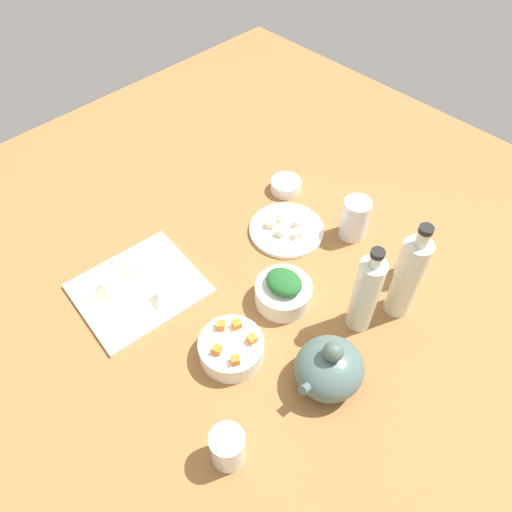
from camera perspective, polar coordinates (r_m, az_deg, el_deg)
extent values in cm
cube|color=#996938|center=(124.81, 0.00, -1.92)|extent=(190.00, 190.00, 3.00)
cube|color=white|center=(122.66, -13.62, -3.72)|extent=(30.94, 27.60, 1.00)
cylinder|color=white|center=(131.93, 3.61, 3.09)|extent=(20.18, 20.18, 1.20)
cylinder|color=white|center=(115.71, 3.21, -4.40)|extent=(13.52, 13.52, 5.59)
cylinder|color=white|center=(108.01, -2.91, -10.81)|extent=(14.33, 14.33, 5.09)
cylinder|color=white|center=(143.01, 3.52, 8.25)|extent=(8.80, 8.80, 3.48)
ellipsoid|color=#4C6561|center=(103.78, 8.60, -12.89)|extent=(14.90, 14.23, 10.43)
sphere|color=#4A5D55|center=(97.77, 9.07, -11.05)|extent=(4.17, 4.17, 4.17)
cylinder|color=#4C6561|center=(100.12, 6.29, -14.89)|extent=(5.38, 2.00, 3.93)
cylinder|color=silver|center=(112.40, 17.32, -2.56)|extent=(6.00, 6.00, 22.80)
cylinder|color=silver|center=(102.65, 19.02, 1.99)|extent=(2.70, 2.70, 3.87)
cylinder|color=black|center=(100.88, 19.38, 2.95)|extent=(3.00, 3.00, 1.20)
cylinder|color=silver|center=(108.32, 12.73, -4.53)|extent=(5.84, 5.84, 21.09)
cylinder|color=silver|center=(99.03, 13.90, -0.48)|extent=(2.63, 2.63, 2.94)
cylinder|color=black|center=(97.49, 14.12, 0.29)|extent=(2.92, 2.92, 1.20)
cylinder|color=white|center=(97.14, -3.34, -21.56)|extent=(6.68, 6.68, 9.38)
cylinder|color=white|center=(129.82, 11.54, 4.32)|extent=(7.20, 7.20, 11.74)
cylinder|color=white|center=(123.56, 17.60, -0.49)|extent=(5.62, 5.62, 11.69)
cube|color=orange|center=(107.03, -2.28, -8.04)|extent=(2.27, 2.27, 1.80)
cube|color=orange|center=(107.12, -4.17, -8.11)|extent=(2.55, 2.55, 1.80)
cube|color=orange|center=(105.09, -0.48, -9.71)|extent=(1.94, 1.94, 1.80)
cube|color=orange|center=(102.75, -2.45, -12.10)|extent=(2.49, 2.49, 1.80)
cube|color=orange|center=(104.13, -4.61, -10.90)|extent=(2.40, 2.40, 1.80)
ellipsoid|color=#236129|center=(112.11, 3.31, -3.06)|extent=(7.87, 9.39, 3.37)
cube|color=#F2E2CE|center=(131.59, 5.01, 3.89)|extent=(2.52, 2.52, 2.20)
cube|color=white|center=(129.02, 2.93, 2.86)|extent=(2.76, 2.76, 2.20)
cube|color=#EEF4CB|center=(131.11, 1.72, 3.88)|extent=(3.02, 3.02, 2.20)
cube|color=white|center=(133.01, 2.91, 4.68)|extent=(2.92, 2.92, 2.20)
cube|color=white|center=(128.79, 4.85, 2.60)|extent=(2.97, 2.97, 2.20)
pyramid|color=beige|center=(117.48, -11.30, -4.74)|extent=(6.76, 6.73, 3.10)
pyramid|color=beige|center=(122.21, -17.47, -3.71)|extent=(5.25, 5.60, 3.10)
pyramid|color=beige|center=(123.86, -14.48, -1.90)|extent=(5.17, 4.76, 2.57)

